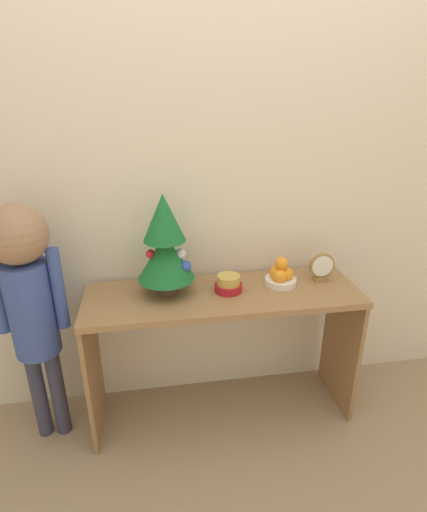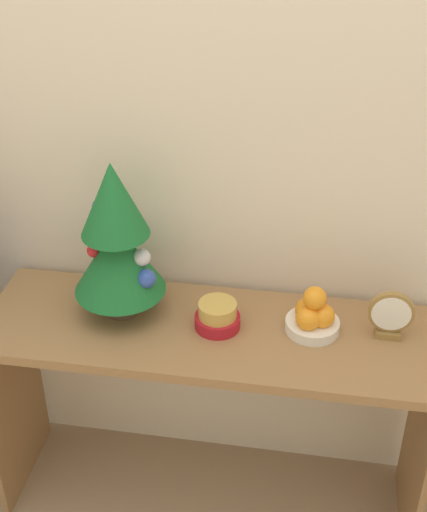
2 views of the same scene
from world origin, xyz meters
name	(u,v)px [view 1 (image 1 of 2)]	position (x,y,z in m)	size (l,w,h in m)	color
ground_plane	(230,440)	(0.00, 0.00, 0.00)	(12.00, 12.00, 0.00)	#997F60
back_wall	(215,165)	(0.00, 0.46, 1.25)	(7.00, 0.05, 2.50)	beige
console_table	(223,320)	(0.00, 0.21, 0.55)	(1.28, 0.41, 0.71)	olive
mini_tree	(165,245)	(-0.26, 0.25, 0.94)	(0.26, 0.26, 0.47)	#4C3828
fruit_bowl	(281,275)	(0.29, 0.24, 0.75)	(0.15, 0.15, 0.14)	silver
singing_bowl	(228,284)	(0.03, 0.22, 0.74)	(0.13, 0.13, 0.08)	#AD1923
desk_clock	(322,268)	(0.49, 0.25, 0.78)	(0.12, 0.04, 0.14)	olive
child_figure	(27,290)	(-0.85, 0.20, 0.80)	(0.30, 0.25, 1.17)	#38384C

